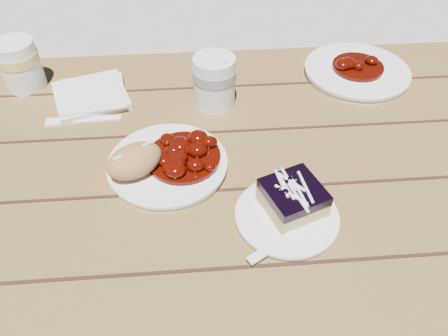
{
  "coord_description": "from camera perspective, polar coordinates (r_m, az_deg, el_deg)",
  "views": [
    {
      "loc": [
        0.26,
        -0.6,
        1.32
      ],
      "look_at": [
        0.3,
        -0.08,
        0.81
      ],
      "focal_mm": 35.0,
      "sensor_mm": 36.0,
      "label": 1
    }
  ],
  "objects": [
    {
      "name": "second_plate",
      "position": [
        1.1,
        16.93,
        11.93
      ],
      "size": [
        0.24,
        0.24,
        0.02
      ],
      "primitive_type": "cylinder",
      "color": "white",
      "rests_on": "picnic_table"
    },
    {
      "name": "fork_dessert",
      "position": [
        0.7,
        7.43,
        -9.55
      ],
      "size": [
        0.15,
        0.1,
        0.0
      ],
      "primitive_type": null,
      "rotation": [
        0.0,
        0.0,
        -1.04
      ],
      "color": "white",
      "rests_on": "dessert_plate"
    },
    {
      "name": "coffee_cup",
      "position": [
        0.94,
        -1.27,
        11.23
      ],
      "size": [
        0.09,
        0.09,
        0.11
      ],
      "primitive_type": "cylinder",
      "color": "white",
      "rests_on": "picnic_table"
    },
    {
      "name": "napkin_stack",
      "position": [
        1.02,
        -16.99,
        9.04
      ],
      "size": [
        0.19,
        0.19,
        0.01
      ],
      "primitive_type": "cube",
      "rotation": [
        0.0,
        0.0,
        0.31
      ],
      "color": "white",
      "rests_on": "picnic_table"
    },
    {
      "name": "main_plate",
      "position": [
        0.81,
        -7.36,
        0.37
      ],
      "size": [
        0.22,
        0.22,
        0.02
      ],
      "primitive_type": "cylinder",
      "color": "white",
      "rests_on": "picnic_table"
    },
    {
      "name": "second_stew",
      "position": [
        1.09,
        17.25,
        13.2
      ],
      "size": [
        0.12,
        0.12,
        0.04
      ],
      "primitive_type": null,
      "color": "#450902",
      "rests_on": "second_plate"
    },
    {
      "name": "fork_table",
      "position": [
        0.96,
        -16.98,
        6.08
      ],
      "size": [
        0.16,
        0.03,
        0.0
      ],
      "primitive_type": null,
      "rotation": [
        0.0,
        0.0,
        1.62
      ],
      "color": "white",
      "rests_on": "picnic_table"
    },
    {
      "name": "second_cup",
      "position": [
        1.09,
        -25.12,
        12.1
      ],
      "size": [
        0.09,
        0.09,
        0.11
      ],
      "primitive_type": "cylinder",
      "color": "white",
      "rests_on": "picnic_table"
    },
    {
      "name": "bread_roll",
      "position": [
        0.78,
        -11.63,
        0.94
      ],
      "size": [
        0.13,
        0.11,
        0.05
      ],
      "primitive_type": "ellipsoid",
      "rotation": [
        0.0,
        0.0,
        0.57
      ],
      "color": "#A97841",
      "rests_on": "main_plate"
    },
    {
      "name": "goulash_stew",
      "position": [
        0.8,
        -5.39,
        2.22
      ],
      "size": [
        0.14,
        0.14,
        0.04
      ],
      "primitive_type": null,
      "color": "#450902",
      "rests_on": "main_plate"
    },
    {
      "name": "blueberry_cake",
      "position": [
        0.73,
        8.99,
        -3.85
      ],
      "size": [
        0.12,
        0.12,
        0.05
      ],
      "rotation": [
        0.0,
        0.0,
        0.36
      ],
      "color": "tan",
      "rests_on": "dessert_plate"
    },
    {
      "name": "dessert_plate",
      "position": [
        0.74,
        8.18,
        -6.31
      ],
      "size": [
        0.17,
        0.17,
        0.01
      ],
      "primitive_type": "cylinder",
      "color": "white",
      "rests_on": "picnic_table"
    },
    {
      "name": "picnic_table",
      "position": [
        0.98,
        -18.29,
        -6.66
      ],
      "size": [
        2.0,
        1.55,
        0.75
      ],
      "color": "brown",
      "rests_on": "ground"
    }
  ]
}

